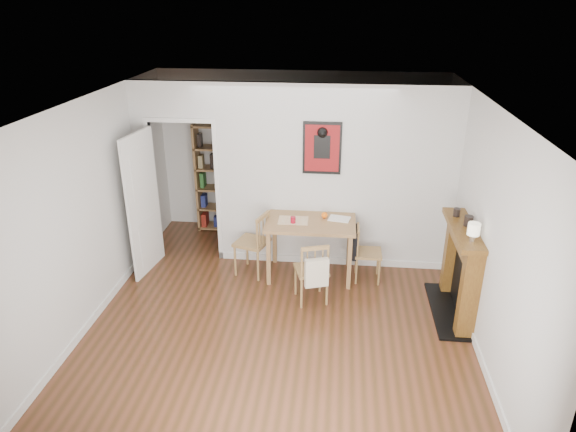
# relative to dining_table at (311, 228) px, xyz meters

# --- Properties ---
(ground) EXTENTS (5.20, 5.20, 0.00)m
(ground) POSITION_rel_dining_table_xyz_m (-0.29, -0.99, -0.73)
(ground) COLOR #582E1C
(ground) RESTS_ON ground
(room_shell) EXTENTS (5.20, 5.20, 5.20)m
(room_shell) POSITION_rel_dining_table_xyz_m (-0.19, 0.35, 0.57)
(room_shell) COLOR beige
(room_shell) RESTS_ON ground
(dining_table) EXTENTS (1.21, 0.77, 0.82)m
(dining_table) POSITION_rel_dining_table_xyz_m (0.00, 0.00, 0.00)
(dining_table) COLOR #8D6442
(dining_table) RESTS_ON ground
(chair_left) EXTENTS (0.58, 0.58, 0.92)m
(chair_left) POSITION_rel_dining_table_xyz_m (-0.82, -0.02, -0.26)
(chair_left) COLOR #976E46
(chair_left) RESTS_ON ground
(chair_right) EXTENTS (0.45, 0.40, 0.79)m
(chair_right) POSITION_rel_dining_table_xyz_m (0.78, -0.04, -0.32)
(chair_right) COLOR #976E46
(chair_right) RESTS_ON ground
(chair_front) EXTENTS (0.54, 0.57, 0.85)m
(chair_front) POSITION_rel_dining_table_xyz_m (0.06, -0.66, -0.29)
(chair_front) COLOR #976E46
(chair_front) RESTS_ON ground
(bookshelf) EXTENTS (0.76, 0.30, 1.80)m
(bookshelf) POSITION_rel_dining_table_xyz_m (-1.58, 1.41, 0.16)
(bookshelf) COLOR #8D6442
(bookshelf) RESTS_ON ground
(fireplace) EXTENTS (0.45, 1.25, 1.16)m
(fireplace) POSITION_rel_dining_table_xyz_m (1.87, -0.74, -0.11)
(fireplace) COLOR brown
(fireplace) RESTS_ON ground
(red_glass) EXTENTS (0.07, 0.07, 0.09)m
(red_glass) POSITION_rel_dining_table_xyz_m (-0.23, -0.08, 0.14)
(red_glass) COLOR maroon
(red_glass) RESTS_ON dining_table
(orange_fruit) EXTENTS (0.08, 0.08, 0.08)m
(orange_fruit) POSITION_rel_dining_table_xyz_m (0.18, 0.13, 0.14)
(orange_fruit) COLOR orange
(orange_fruit) RESTS_ON dining_table
(placemat) EXTENTS (0.41, 0.31, 0.00)m
(placemat) POSITION_rel_dining_table_xyz_m (-0.24, -0.00, 0.10)
(placemat) COLOR beige
(placemat) RESTS_ON dining_table
(notebook) EXTENTS (0.32, 0.26, 0.01)m
(notebook) POSITION_rel_dining_table_xyz_m (0.38, 0.11, 0.11)
(notebook) COLOR silver
(notebook) RESTS_ON dining_table
(mantel_lamp) EXTENTS (0.14, 0.14, 0.21)m
(mantel_lamp) POSITION_rel_dining_table_xyz_m (1.84, -1.11, 0.57)
(mantel_lamp) COLOR silver
(mantel_lamp) RESTS_ON fireplace
(ceramic_jar_a) EXTENTS (0.10, 0.10, 0.12)m
(ceramic_jar_a) POSITION_rel_dining_table_xyz_m (1.88, -0.69, 0.50)
(ceramic_jar_a) COLOR black
(ceramic_jar_a) RESTS_ON fireplace
(ceramic_jar_b) EXTENTS (0.08, 0.08, 0.10)m
(ceramic_jar_b) POSITION_rel_dining_table_xyz_m (1.80, -0.42, 0.49)
(ceramic_jar_b) COLOR black
(ceramic_jar_b) RESTS_ON fireplace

